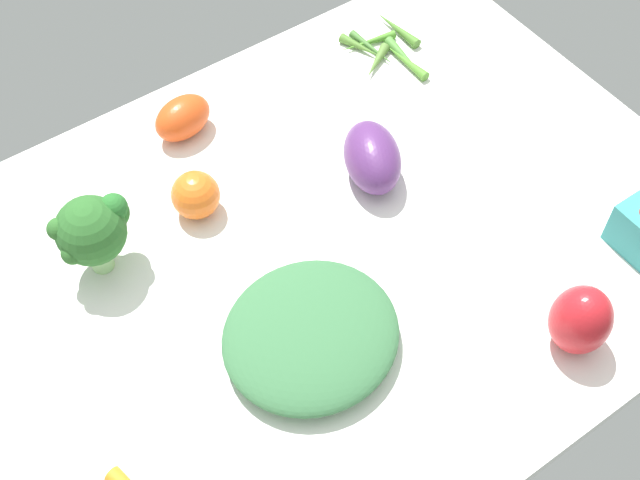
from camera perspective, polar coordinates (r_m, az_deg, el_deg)
The scene contains 8 objects.
tablecloth at distance 110.97cm, azimuth 0.00°, elevation -0.90°, with size 104.00×76.00×2.00cm, color white.
okra_pile at distance 135.05cm, azimuth 4.50°, elevation 12.67°, with size 11.98×15.95×1.68cm.
bell_pepper_red at distance 103.14cm, azimuth 17.13°, elevation -5.16°, with size 7.24×7.24×9.97cm, color red.
heirloom_tomato_orange at distance 112.60cm, azimuth -8.37°, elevation 3.01°, with size 6.50×6.50×6.50cm, color orange.
eggplant at distance 115.15cm, azimuth 3.54°, elevation 5.57°, with size 11.78×7.55×7.55cm, color #5B306E.
leafy_greens_clump at distance 100.69cm, azimuth -0.62°, elevation -6.40°, with size 21.82×20.40×4.62cm, color #386E42.
roma_tomato at distance 122.64cm, azimuth -9.23°, elevation 8.13°, with size 8.77×5.89×5.89cm, color #DE4D1B.
broccoli_head at distance 106.41cm, azimuth -15.02°, elevation 0.70°, with size 10.23×8.77×11.92cm.
Camera 1 is at (-36.37, -51.93, 92.08)cm, focal length 47.56 mm.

